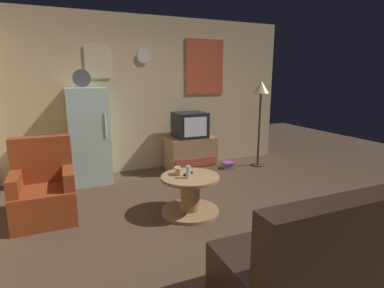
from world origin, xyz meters
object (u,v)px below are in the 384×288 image
at_px(fridge, 89,136).
at_px(crt_tv, 190,125).
at_px(book_stack, 228,165).
at_px(mug_ceramic_white, 178,170).
at_px(mug_ceramic_tan, 178,172).
at_px(tv_stand, 191,154).
at_px(coffee_table, 190,194).
at_px(couch, 334,259).
at_px(remote_control, 188,174).
at_px(standing_lamp, 261,94).
at_px(wine_glass, 188,172).
at_px(armchair, 44,191).

xyz_separation_m(fridge, crt_tv, (1.70, -0.07, 0.08)).
relative_size(fridge, book_stack, 8.19).
height_order(mug_ceramic_white, book_stack, mug_ceramic_white).
height_order(fridge, book_stack, fridge).
bearing_deg(mug_ceramic_white, mug_ceramic_tan, -99.80).
relative_size(tv_stand, coffee_table, 1.17).
xyz_separation_m(fridge, couch, (1.44, -3.51, -0.44)).
distance_m(mug_ceramic_white, remote_control, 0.14).
xyz_separation_m(tv_stand, coffee_table, (-0.70, -1.64, -0.07)).
distance_m(standing_lamp, mug_ceramic_tan, 2.63).
height_order(crt_tv, book_stack, crt_tv).
bearing_deg(wine_glass, tv_stand, 66.22).
bearing_deg(mug_ceramic_tan, wine_glass, -63.20).
bearing_deg(couch, wine_glass, 105.32).
bearing_deg(crt_tv, wine_glass, -113.44).
height_order(remote_control, couch, couch).
xyz_separation_m(standing_lamp, mug_ceramic_white, (-2.11, -1.27, -0.83)).
xyz_separation_m(tv_stand, armchair, (-2.35, -1.09, 0.03)).
relative_size(wine_glass, mug_ceramic_tan, 1.67).
xyz_separation_m(remote_control, book_stack, (1.37, 1.41, -0.43)).
height_order(wine_glass, armchair, armchair).
xyz_separation_m(mug_ceramic_white, couch, (0.54, -1.93, -0.21)).
height_order(mug_ceramic_tan, remote_control, mug_ceramic_tan).
bearing_deg(mug_ceramic_white, fridge, 119.65).
relative_size(coffee_table, armchair, 0.75).
height_order(mug_ceramic_white, mug_ceramic_tan, same).
relative_size(tv_stand, wine_glass, 5.60).
bearing_deg(wine_glass, armchair, 158.99).
xyz_separation_m(mug_ceramic_tan, couch, (0.55, -1.88, -0.21)).
xyz_separation_m(standing_lamp, wine_glass, (-2.05, -1.47, -0.80)).
height_order(armchair, book_stack, armchair).
bearing_deg(armchair, mug_ceramic_white, -15.24).
bearing_deg(mug_ceramic_white, remote_control, -34.40).
bearing_deg(armchair, couch, -48.57).
bearing_deg(crt_tv, standing_lamp, -10.30).
bearing_deg(book_stack, couch, -106.20).
bearing_deg(wine_glass, mug_ceramic_tan, 116.80).
distance_m(coffee_table, mug_ceramic_white, 0.33).
relative_size(coffee_table, mug_ceramic_tan, 8.00).
relative_size(remote_control, armchair, 0.16).
bearing_deg(fridge, mug_ceramic_white, -60.35).
distance_m(crt_tv, couch, 3.49).
bearing_deg(wine_glass, fridge, 118.45).
height_order(fridge, remote_control, fridge).
relative_size(fridge, couch, 1.04).
bearing_deg(mug_ceramic_white, crt_tv, 62.02).
relative_size(fridge, crt_tv, 3.28).
bearing_deg(mug_ceramic_tan, book_stack, 42.84).
relative_size(mug_ceramic_tan, remote_control, 0.60).
bearing_deg(wine_glass, couch, -74.68).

